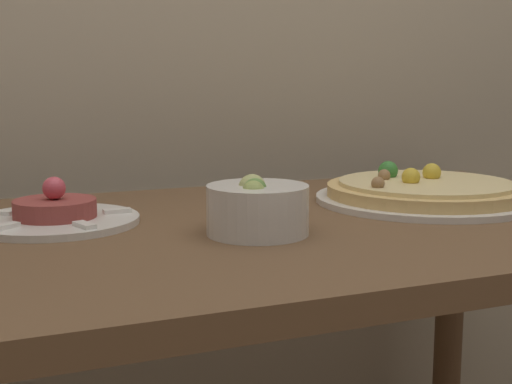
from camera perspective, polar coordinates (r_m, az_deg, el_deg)
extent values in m
cube|color=brown|center=(1.04, 1.85, -3.25)|extent=(1.20, 0.70, 0.03)
cylinder|color=brown|center=(1.67, 15.05, -13.02)|extent=(0.06, 0.06, 0.76)
cylinder|color=silver|center=(1.22, 13.39, -0.56)|extent=(0.36, 0.36, 0.01)
cylinder|color=#DBB26B|center=(1.21, 13.41, 0.11)|extent=(0.33, 0.33, 0.02)
cylinder|color=beige|center=(1.21, 13.44, 0.71)|extent=(0.29, 0.29, 0.01)
sphere|color=gold|center=(1.19, 12.29, 1.18)|extent=(0.03, 0.03, 0.03)
sphere|color=#997047|center=(1.22, 10.21, 1.31)|extent=(0.02, 0.02, 0.02)
sphere|color=#997047|center=(1.13, 9.73, 0.69)|extent=(0.02, 0.02, 0.02)
sphere|color=#387F33|center=(1.25, 10.52, 1.68)|extent=(0.03, 0.03, 0.03)
sphere|color=gold|center=(1.25, 13.88, 1.53)|extent=(0.03, 0.03, 0.03)
cylinder|color=silver|center=(1.05, -15.74, -2.23)|extent=(0.24, 0.24, 0.01)
cylinder|color=#933D38|center=(1.04, -15.78, -1.27)|extent=(0.12, 0.12, 0.03)
sphere|color=#DB4C5B|center=(1.04, -15.85, 0.30)|extent=(0.03, 0.03, 0.03)
cube|color=white|center=(1.06, -11.05, -1.49)|extent=(0.04, 0.02, 0.01)
cube|color=white|center=(1.13, -14.92, -0.95)|extent=(0.03, 0.04, 0.01)
cube|color=white|center=(1.09, -19.79, -1.56)|extent=(0.04, 0.04, 0.01)
cube|color=white|center=(0.99, -19.47, -2.61)|extent=(0.04, 0.04, 0.01)
cube|color=white|center=(0.97, -13.56, -2.59)|extent=(0.03, 0.04, 0.01)
cylinder|color=silver|center=(0.94, 0.13, -1.43)|extent=(0.14, 0.14, 0.07)
sphere|color=#668E42|center=(0.93, -0.07, 0.14)|extent=(0.03, 0.03, 0.03)
sphere|color=#A3B25B|center=(0.91, -0.21, -0.01)|extent=(0.03, 0.03, 0.03)
sphere|color=#B7BC70|center=(0.94, -0.31, 0.32)|extent=(0.04, 0.04, 0.04)
sphere|color=#8EA34C|center=(0.95, -0.51, 0.28)|extent=(0.03, 0.03, 0.03)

